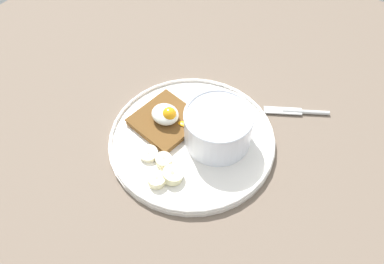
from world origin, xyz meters
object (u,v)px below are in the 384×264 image
(banana_slice_front, at_px, (173,175))
(oatmeal_bowl, at_px, (218,127))
(toast_slice, at_px, (165,121))
(banana_slice_right, at_px, (157,180))
(poached_egg, at_px, (166,115))
(knife, at_px, (297,111))
(banana_slice_left, at_px, (149,154))
(banana_slice_back, at_px, (164,160))

(banana_slice_front, bearing_deg, oatmeal_bowl, -96.71)
(toast_slice, height_order, banana_slice_right, banana_slice_right)
(oatmeal_bowl, bearing_deg, poached_egg, 16.38)
(banana_slice_front, relative_size, knife, 0.46)
(banana_slice_left, distance_m, knife, 0.29)
(poached_egg, relative_size, banana_slice_back, 2.00)
(oatmeal_bowl, xyz_separation_m, banana_slice_right, (0.03, 0.13, -0.03))
(banana_slice_front, relative_size, banana_slice_right, 1.25)
(toast_slice, xyz_separation_m, banana_slice_back, (-0.05, 0.07, 0.00))
(knife, bearing_deg, oatmeal_bowl, 61.98)
(banana_slice_left, relative_size, knife, 0.39)
(oatmeal_bowl, relative_size, banana_slice_left, 2.82)
(toast_slice, bearing_deg, oatmeal_bowl, -163.54)
(poached_egg, xyz_separation_m, banana_slice_front, (-0.08, 0.08, -0.02))
(knife, bearing_deg, banana_slice_back, 63.29)
(oatmeal_bowl, xyz_separation_m, banana_slice_back, (0.04, 0.09, -0.03))
(poached_egg, relative_size, knife, 0.69)
(banana_slice_front, relative_size, banana_slice_left, 1.21)
(toast_slice, distance_m, banana_slice_right, 0.12)
(oatmeal_bowl, height_order, toast_slice, oatmeal_bowl)
(banana_slice_front, bearing_deg, banana_slice_left, -9.34)
(oatmeal_bowl, relative_size, poached_egg, 1.58)
(toast_slice, xyz_separation_m, banana_slice_left, (-0.02, 0.07, -0.00))
(toast_slice, height_order, banana_slice_front, banana_slice_front)
(poached_egg, bearing_deg, banana_slice_back, 126.39)
(banana_slice_left, xyz_separation_m, banana_slice_back, (-0.03, -0.00, 0.00))
(knife, bearing_deg, toast_slice, 45.36)
(toast_slice, relative_size, banana_slice_back, 3.08)
(poached_egg, relative_size, banana_slice_front, 1.48)
(oatmeal_bowl, height_order, poached_egg, oatmeal_bowl)
(poached_egg, bearing_deg, knife, -134.36)
(oatmeal_bowl, distance_m, banana_slice_left, 0.13)
(poached_egg, distance_m, banana_slice_left, 0.08)
(poached_egg, xyz_separation_m, knife, (-0.17, -0.17, -0.03))
(oatmeal_bowl, distance_m, poached_egg, 0.10)
(oatmeal_bowl, xyz_separation_m, banana_slice_front, (0.01, 0.11, -0.03))
(oatmeal_bowl, height_order, banana_slice_right, oatmeal_bowl)
(oatmeal_bowl, bearing_deg, banana_slice_left, 53.49)
(oatmeal_bowl, distance_m, knife, 0.17)
(banana_slice_right, bearing_deg, banana_slice_left, -35.25)
(oatmeal_bowl, bearing_deg, knife, -118.02)
(banana_slice_back, height_order, banana_slice_right, banana_slice_back)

